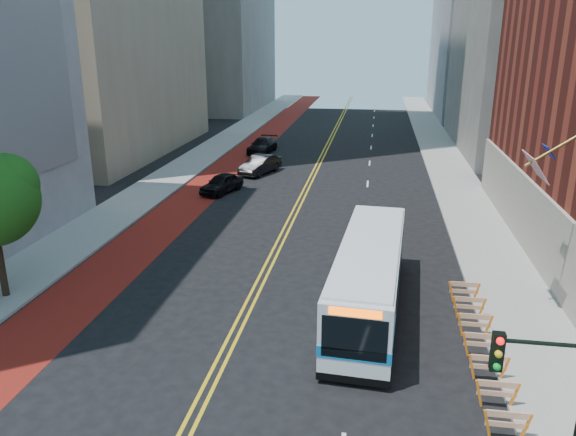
% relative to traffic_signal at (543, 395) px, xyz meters
% --- Properties ---
extents(ground, '(160.00, 160.00, 0.00)m').
position_rel_traffic_signal_xyz_m(ground, '(-9.41, 3.51, -3.72)').
color(ground, black).
rests_on(ground, ground).
extents(sidewalk_left, '(4.00, 140.00, 0.15)m').
position_rel_traffic_signal_xyz_m(sidewalk_left, '(-21.41, 33.51, -3.65)').
color(sidewalk_left, gray).
rests_on(sidewalk_left, ground).
extents(sidewalk_right, '(4.00, 140.00, 0.15)m').
position_rel_traffic_signal_xyz_m(sidewalk_right, '(2.59, 33.51, -3.65)').
color(sidewalk_right, gray).
rests_on(sidewalk_right, ground).
extents(bus_lane_paint, '(3.60, 140.00, 0.01)m').
position_rel_traffic_signal_xyz_m(bus_lane_paint, '(-17.51, 33.51, -3.72)').
color(bus_lane_paint, maroon).
rests_on(bus_lane_paint, ground).
extents(center_line_inner, '(0.14, 140.00, 0.01)m').
position_rel_traffic_signal_xyz_m(center_line_inner, '(-9.59, 33.51, -3.72)').
color(center_line_inner, gold).
rests_on(center_line_inner, ground).
extents(center_line_outer, '(0.14, 140.00, 0.01)m').
position_rel_traffic_signal_xyz_m(center_line_outer, '(-9.23, 33.51, -3.72)').
color(center_line_outer, gold).
rests_on(center_line_outer, ground).
extents(lane_dashes, '(0.14, 98.20, 0.01)m').
position_rel_traffic_signal_xyz_m(lane_dashes, '(-4.61, 41.51, -3.72)').
color(lane_dashes, silver).
rests_on(lane_dashes, ground).
extents(construction_barriers, '(1.42, 10.91, 1.00)m').
position_rel_traffic_signal_xyz_m(construction_barriers, '(0.19, 6.94, -3.05)').
color(construction_barriers, orange).
rests_on(construction_barriers, ground).
extents(traffic_signal, '(2.21, 0.34, 5.07)m').
position_rel_traffic_signal_xyz_m(traffic_signal, '(0.00, 0.00, 0.00)').
color(traffic_signal, black).
rests_on(traffic_signal, sidewalk_right).
extents(transit_bus, '(3.34, 11.85, 3.22)m').
position_rel_traffic_signal_xyz_m(transit_bus, '(-4.09, 10.88, -2.04)').
color(transit_bus, silver).
rests_on(transit_bus, ground).
extents(car_a, '(3.00, 4.62, 1.46)m').
position_rel_traffic_signal_xyz_m(car_a, '(-15.77, 29.04, -2.99)').
color(car_a, black).
rests_on(car_a, ground).
extents(car_b, '(3.23, 5.16, 1.60)m').
position_rel_traffic_signal_xyz_m(car_b, '(-14.12, 35.72, -2.92)').
color(car_b, black).
rests_on(car_b, ground).
extents(car_c, '(2.70, 5.41, 1.51)m').
position_rel_traffic_signal_xyz_m(car_c, '(-15.79, 44.93, -2.97)').
color(car_c, black).
rests_on(car_c, ground).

